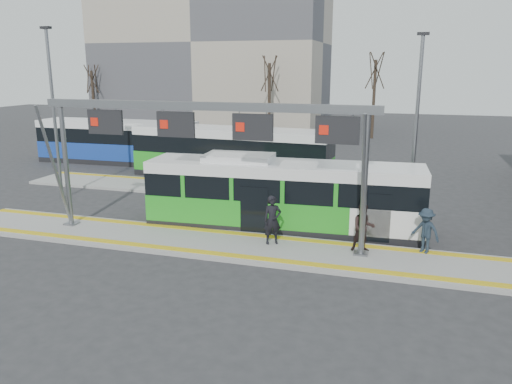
# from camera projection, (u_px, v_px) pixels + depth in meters

# --- Properties ---
(ground) EXTENTS (120.00, 120.00, 0.00)m
(ground) POSITION_uv_depth(u_px,v_px,m) (213.00, 245.00, 18.93)
(ground) COLOR #2D2D30
(ground) RESTS_ON ground
(platform_main) EXTENTS (22.00, 3.00, 0.15)m
(platform_main) POSITION_uv_depth(u_px,v_px,m) (213.00, 243.00, 18.91)
(platform_main) COLOR gray
(platform_main) RESTS_ON ground
(platform_second) EXTENTS (20.00, 3.00, 0.15)m
(platform_second) POSITION_uv_depth(u_px,v_px,m) (199.00, 189.00, 27.47)
(platform_second) COLOR gray
(platform_second) RESTS_ON ground
(tactile_main) EXTENTS (22.00, 2.65, 0.02)m
(tactile_main) POSITION_uv_depth(u_px,v_px,m) (213.00, 241.00, 18.89)
(tactile_main) COLOR gold
(tactile_main) RESTS_ON platform_main
(tactile_second) EXTENTS (20.00, 0.35, 0.02)m
(tactile_second) POSITION_uv_depth(u_px,v_px,m) (207.00, 183.00, 28.51)
(tactile_second) COLOR gold
(tactile_second) RESTS_ON platform_second
(gantry) EXTENTS (13.00, 1.68, 5.20)m
(gantry) POSITION_uv_depth(u_px,v_px,m) (204.00, 131.00, 18.22)
(gantry) COLOR slate
(gantry) RESTS_ON platform_main
(apartment_block) EXTENTS (24.50, 12.50, 18.40)m
(apartment_block) POSITION_uv_depth(u_px,v_px,m) (213.00, 42.00, 54.05)
(apartment_block) COLOR #A39887
(apartment_block) RESTS_ON ground
(hero_bus) EXTENTS (11.34, 3.02, 3.09)m
(hero_bus) POSITION_uv_depth(u_px,v_px,m) (282.00, 196.00, 20.57)
(hero_bus) COLOR black
(hero_bus) RESTS_ON ground
(bg_bus_green) EXTENTS (12.34, 3.42, 3.05)m
(bg_bus_green) POSITION_uv_depth(u_px,v_px,m) (231.00, 154.00, 30.11)
(bg_bus_green) COLOR black
(bg_bus_green) RESTS_ON ground
(bg_bus_blue) EXTENTS (11.40, 2.76, 2.96)m
(bg_bus_blue) POSITION_uv_depth(u_px,v_px,m) (117.00, 142.00, 35.03)
(bg_bus_blue) COLOR black
(bg_bus_blue) RESTS_ON ground
(passenger_a) EXTENTS (0.79, 0.70, 1.83)m
(passenger_a) POSITION_uv_depth(u_px,v_px,m) (272.00, 220.00, 18.48)
(passenger_a) COLOR black
(passenger_a) RESTS_ON platform_main
(passenger_b) EXTENTS (1.00, 0.87, 1.74)m
(passenger_b) POSITION_uv_depth(u_px,v_px,m) (363.00, 228.00, 17.74)
(passenger_b) COLOR black
(passenger_b) RESTS_ON platform_main
(passenger_c) EXTENTS (1.21, 1.05, 1.63)m
(passenger_c) POSITION_uv_depth(u_px,v_px,m) (426.00, 231.00, 17.58)
(passenger_c) COLOR #1E2B37
(passenger_c) RESTS_ON platform_main
(tree_left) EXTENTS (1.40, 1.40, 7.88)m
(tree_left) POSITION_uv_depth(u_px,v_px,m) (269.00, 74.00, 45.01)
(tree_left) COLOR #382B21
(tree_left) RESTS_ON ground
(tree_mid) EXTENTS (1.40, 1.40, 8.22)m
(tree_mid) POSITION_uv_depth(u_px,v_px,m) (375.00, 71.00, 46.00)
(tree_mid) COLOR #382B21
(tree_mid) RESTS_ON ground
(tree_far) EXTENTS (1.40, 1.40, 7.07)m
(tree_far) POSITION_uv_depth(u_px,v_px,m) (92.00, 79.00, 51.57)
(tree_far) COLOR #382B21
(tree_far) RESTS_ON ground
(lamp_west) EXTENTS (0.50, 0.25, 8.46)m
(lamp_west) POSITION_uv_depth(u_px,v_px,m) (54.00, 111.00, 24.57)
(lamp_west) COLOR slate
(lamp_west) RESTS_ON ground
(lamp_east) EXTENTS (0.50, 0.25, 7.98)m
(lamp_east) POSITION_uv_depth(u_px,v_px,m) (416.00, 123.00, 21.49)
(lamp_east) COLOR slate
(lamp_east) RESTS_ON ground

